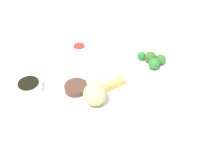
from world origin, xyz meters
TOP-DOWN VIEW (x-y plane):
  - tabletop at (0.00, 0.00)m, footprint 2.20×2.20m
  - main_plate at (-0.01, -0.00)m, footprint 0.27×0.27m
  - rice_scoop at (-0.08, -0.02)m, footprint 0.08×0.08m
  - spring_roll at (0.00, -0.07)m, footprint 0.08×0.09m
  - crab_rangoon_wonton at (0.06, 0.01)m, footprint 0.10×0.10m
  - stir_fry_heap at (-0.03, 0.07)m, footprint 0.09×0.09m
  - broccoli_plate at (0.18, -0.20)m, footprint 0.22×0.22m
  - broccoli_floret_0 at (0.17, -0.21)m, footprint 0.05×0.05m
  - broccoli_floret_1 at (0.13, -0.22)m, footprint 0.05×0.05m
  - broccoli_floret_2 at (0.19, -0.17)m, footprint 0.04×0.04m
  - broccoli_floret_3 at (0.16, -0.25)m, footprint 0.04×0.04m
  - soy_sauce_bowl at (-0.03, 0.25)m, footprint 0.10×0.10m
  - soy_sauce_bowl_liquid at (-0.03, 0.25)m, footprint 0.08×0.08m
  - sauce_ramekin_sweet_and_sour at (0.23, 0.11)m, footprint 0.06×0.06m
  - sauce_ramekin_sweet_and_sour_liquid at (0.23, 0.11)m, footprint 0.05×0.05m

SIDE VIEW (x-z plane):
  - tabletop at x=0.00m, z-range 0.00..0.02m
  - broccoli_plate at x=0.18m, z-range 0.02..0.03m
  - main_plate at x=-0.01m, z-range 0.02..0.04m
  - sauce_ramekin_sweet_and_sour at x=0.23m, z-range 0.02..0.05m
  - soy_sauce_bowl at x=-0.03m, z-range 0.02..0.05m
  - crab_rangoon_wonton at x=0.06m, z-range 0.04..0.05m
  - sauce_ramekin_sweet_and_sour_liquid at x=0.23m, z-range 0.05..0.05m
  - stir_fry_heap at x=-0.03m, z-range 0.04..0.06m
  - spring_roll at x=0.00m, z-range 0.04..0.06m
  - broccoli_floret_2 at x=0.19m, z-range 0.03..0.07m
  - soy_sauce_bowl_liquid at x=-0.03m, z-range 0.05..0.06m
  - broccoli_floret_3 at x=0.16m, z-range 0.03..0.08m
  - broccoli_floret_1 at x=0.13m, z-range 0.03..0.08m
  - broccoli_floret_0 at x=0.17m, z-range 0.03..0.08m
  - rice_scoop at x=-0.08m, z-range 0.04..0.12m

